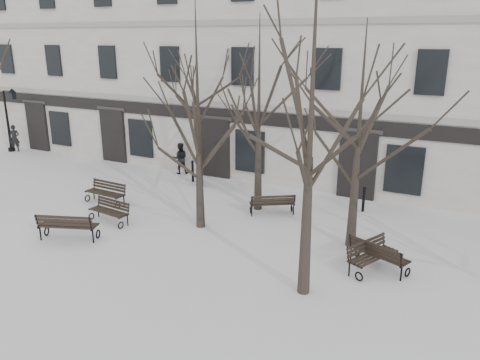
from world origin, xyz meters
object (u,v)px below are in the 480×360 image
Objects in this scene: tree_1 at (198,113)px; bench_2 at (378,254)px; bench_3 at (106,192)px; bench_5 at (371,254)px; bench_4 at (272,203)px; lamp_post at (10,116)px; bench_0 at (110,210)px; bench_1 at (67,225)px; tree_2 at (313,82)px.

bench_2 is at bearing -3.29° from tree_1.
bench_5 is at bearing -1.31° from bench_3.
bench_4 is at bearing -8.87° from bench_2.
bench_4 is at bearing -7.73° from lamp_post.
bench_2 reaches higher than bench_0.
bench_0 is 14.43m from lamp_post.
tree_1 is 3.21× the size of bench_1.
bench_2 is (6.46, -0.37, -3.68)m from tree_1.
bench_0 is 0.46× the size of lamp_post.
bench_5 is at bearing 52.23° from bench_2.
bench_1 is at bearing -31.45° from lamp_post.
bench_2 is (9.70, 0.83, 0.03)m from bench_0.
bench_3 is at bearing -21.26° from lamp_post.
bench_5 is (6.28, -0.47, -3.69)m from tree_1.
bench_0 is 2.19m from bench_3.
bench_0 is at bearing 118.93° from bench_5.
tree_1 is 5.86m from bench_1.
lamp_post is (-22.55, 5.24, 1.71)m from bench_5.
lamp_post is (-18.13, 2.46, 1.73)m from bench_4.
lamp_post is at bearing 8.60° from bench_2.
tree_1 is 3.60× the size of bench_3.
lamp_post is (-13.03, 5.96, 1.74)m from bench_0.
bench_5 is 23.22m from lamp_post.
bench_2 is 5.32m from bench_4.
tree_1 is at bearing -0.94° from bench_3.
bench_5 is at bearing 174.76° from bench_1.
bench_1 is 0.55× the size of lamp_post.
tree_2 is 9.82m from bench_0.
bench_2 is 11.30m from bench_3.
bench_4 is 0.95× the size of bench_5.
bench_4 is at bearing 122.00° from tree_2.
bench_4 is (-3.09, 4.95, -5.19)m from tree_2.
bench_1 is at bearing 129.86° from bench_5.
bench_3 is 6.97m from bench_4.
bench_4 is (1.86, 2.30, -3.70)m from tree_1.
bench_2 is at bearing 56.57° from tree_2.
tree_2 is 11.45m from bench_3.
bench_1 is 1.18× the size of bench_4.
tree_1 is at bearing 18.06° from bench_4.
bench_4 is at bearing 19.34° from bench_3.
bench_4 reaches higher than bench_0.
bench_1 is at bearing -137.34° from tree_1.
bench_0 is 0.99× the size of bench_4.
tree_2 is 4.88× the size of bench_3.
lamp_post reaches higher than bench_0.
bench_4 is at bearing 51.06° from tree_1.
bench_0 is 9.55m from bench_5.
tree_2 is at bearing 89.01° from bench_4.
bench_1 reaches higher than bench_4.
lamp_post reaches higher than bench_1.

